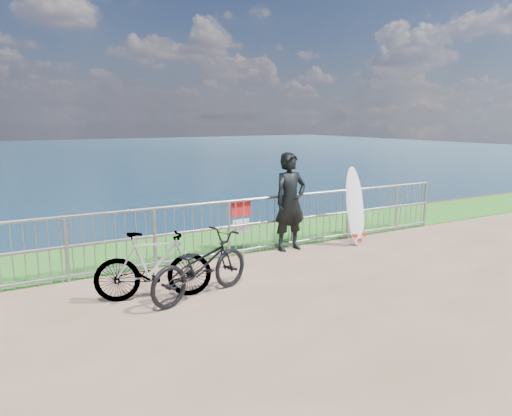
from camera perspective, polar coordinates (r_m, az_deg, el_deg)
grass_strip at (r=11.00m, az=-3.41°, el=-3.81°), size 120.00×120.00×0.00m
railing at (r=9.94m, az=-0.48°, el=-1.95°), size 10.06×0.10×1.13m
surfer at (r=10.16m, az=3.93°, el=0.71°), size 0.74×0.50×2.00m
surfboard at (r=10.81m, az=11.27°, el=-0.11°), size 0.47×0.42×1.68m
bicycle_near at (r=7.61m, az=-6.38°, el=-6.58°), size 1.98×1.20×0.98m
bicycle_far at (r=7.63m, az=-11.63°, el=-6.45°), size 1.80×0.95×1.04m
bike_rack at (r=8.80m, az=-5.59°, el=-5.65°), size 1.63×0.05×0.34m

